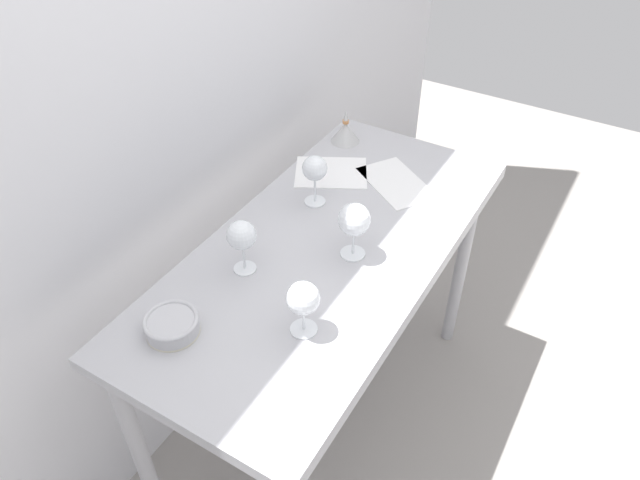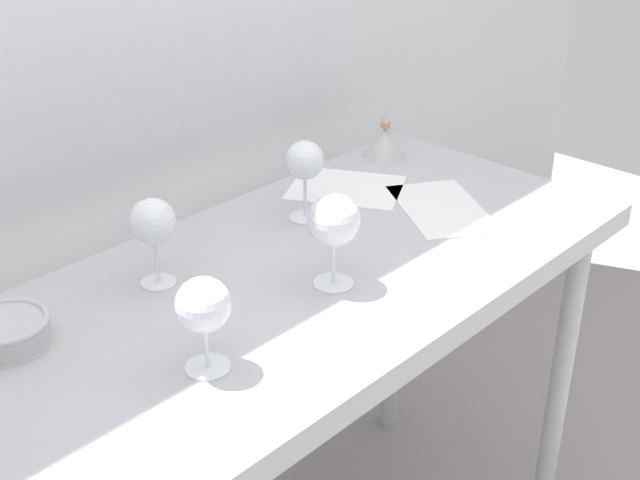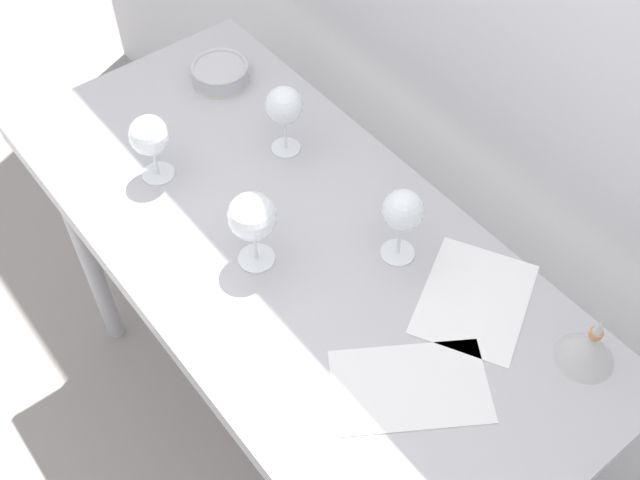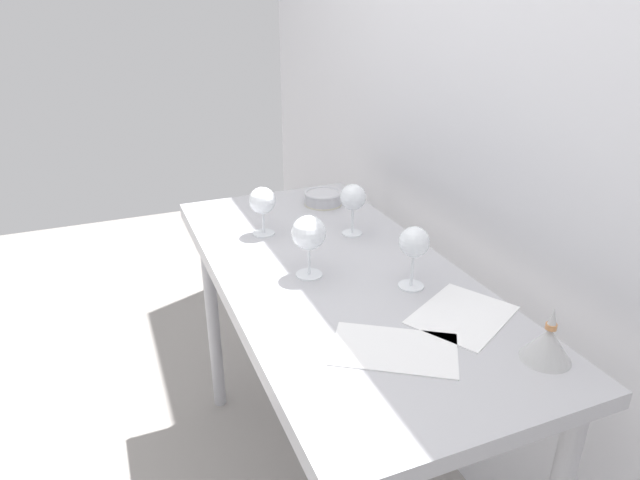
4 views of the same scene
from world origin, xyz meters
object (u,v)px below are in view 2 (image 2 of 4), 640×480
object	(u,v)px
wine_glass_near_left	(203,308)
tasting_bowl	(6,331)
tasting_sheet_upper	(346,188)
wine_glass_near_center	(336,222)
tasting_sheet_lower	(442,208)
decanter_funnel	(385,141)
wine_glass_far_left	(153,224)
wine_glass_far_right	(305,163)

from	to	relation	value
wine_glass_near_left	tasting_bowl	xyz separation A→B (m)	(-0.18, 0.28, -0.08)
tasting_sheet_upper	tasting_bowl	world-z (taller)	tasting_bowl
wine_glass_near_center	tasting_sheet_lower	distance (m)	0.41
tasting_sheet_upper	decanter_funnel	distance (m)	0.22
tasting_sheet_lower	decanter_funnel	bearing A→B (deg)	94.88
wine_glass_far_left	tasting_bowl	xyz separation A→B (m)	(-0.29, 0.02, -0.09)
wine_glass_far_right	decanter_funnel	bearing A→B (deg)	14.80
wine_glass_far_right	wine_glass_far_left	xyz separation A→B (m)	(-0.38, 0.00, -0.00)
tasting_sheet_upper	decanter_funnel	world-z (taller)	decanter_funnel
tasting_bowl	tasting_sheet_upper	bearing A→B (deg)	1.30
tasting_sheet_upper	decanter_funnel	xyz separation A→B (m)	(0.21, 0.06, 0.04)
tasting_sheet_upper	tasting_bowl	bearing A→B (deg)	152.47
wine_glass_far_left	wine_glass_near_left	bearing A→B (deg)	-112.04
wine_glass_far_right	tasting_bowl	bearing A→B (deg)	178.15
wine_glass_near_left	wine_glass_far_left	world-z (taller)	wine_glass_far_left
wine_glass_near_left	tasting_sheet_lower	distance (m)	0.73
wine_glass_far_right	tasting_sheet_upper	distance (m)	0.22
wine_glass_near_center	decanter_funnel	size ratio (longest dim) A/B	1.40
wine_glass_far_left	tasting_sheet_upper	size ratio (longest dim) A/B	0.68
decanter_funnel	tasting_sheet_lower	bearing A→B (deg)	-118.06
wine_glass_near_center	tasting_sheet_upper	bearing A→B (deg)	39.00
wine_glass_near_left	tasting_sheet_lower	world-z (taller)	wine_glass_near_left
tasting_bowl	decanter_funnel	distance (m)	1.05
wine_glass_far_left	wine_glass_far_right	bearing A→B (deg)	-0.68
wine_glass_far_left	tasting_sheet_lower	world-z (taller)	wine_glass_far_left
wine_glass_far_left	tasting_sheet_upper	world-z (taller)	wine_glass_far_left
wine_glass_far_right	wine_glass_near_center	bearing A→B (deg)	-124.65
wine_glass_far_right	tasting_bowl	world-z (taller)	wine_glass_far_right
wine_glass_near_left	decanter_funnel	size ratio (longest dim) A/B	1.25
wine_glass_far_right	wine_glass_near_left	distance (m)	0.55
wine_glass_far_right	wine_glass_near_center	size ratio (longest dim) A/B	0.97
wine_glass_far_right	decanter_funnel	distance (m)	0.41
wine_glass_far_left	decanter_funnel	size ratio (longest dim) A/B	1.33
tasting_bowl	decanter_funnel	bearing A→B (deg)	4.39
tasting_sheet_lower	tasting_bowl	bearing A→B (deg)	-159.79
wine_glass_near_center	tasting_sheet_lower	world-z (taller)	wine_glass_near_center
tasting_sheet_upper	tasting_bowl	distance (m)	0.84
wine_glass_far_left	decanter_funnel	bearing A→B (deg)	7.27
wine_glass_near_left	tasting_bowl	bearing A→B (deg)	122.20
tasting_bowl	tasting_sheet_lower	bearing A→B (deg)	-12.73
tasting_sheet_lower	decanter_funnel	size ratio (longest dim) A/B	2.17
decanter_funnel	wine_glass_far_right	bearing A→B (deg)	-165.20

